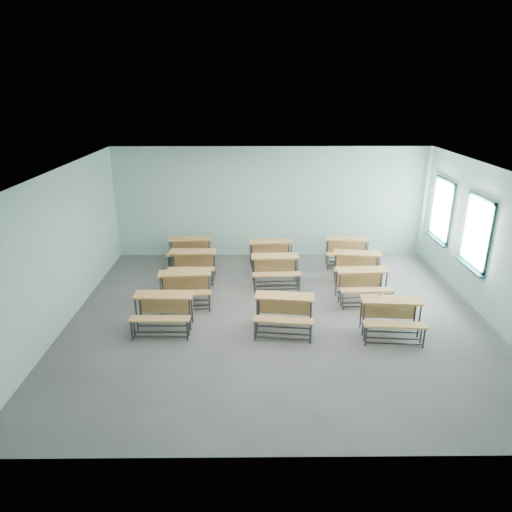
{
  "coord_description": "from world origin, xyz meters",
  "views": [
    {
      "loc": [
        -0.56,
        -8.87,
        4.74
      ],
      "look_at": [
        -0.46,
        1.2,
        1.0
      ],
      "focal_mm": 32.0,
      "sensor_mm": 36.0,
      "label": 1
    }
  ],
  "objects_px": {
    "desk_unit_r1c0": "(185,284)",
    "desk_unit_r2c1": "(275,266)",
    "desk_unit_r0c1": "(284,308)",
    "desk_unit_r1c2": "(362,281)",
    "desk_unit_r2c2": "(357,263)",
    "desk_unit_r3c1": "(271,250)",
    "desk_unit_r3c2": "(347,248)",
    "desk_unit_r2c0": "(193,261)",
    "desk_unit_r0c0": "(163,307)",
    "desk_unit_r3c0": "(190,247)",
    "desk_unit_r0c2": "(391,313)"
  },
  "relations": [
    {
      "from": "desk_unit_r1c0",
      "to": "desk_unit_r1c2",
      "type": "distance_m",
      "value": 4.12
    },
    {
      "from": "desk_unit_r0c1",
      "to": "desk_unit_r1c2",
      "type": "xyz_separation_m",
      "value": [
        1.92,
        1.39,
        0.0
      ]
    },
    {
      "from": "desk_unit_r0c0",
      "to": "desk_unit_r3c2",
      "type": "bearing_deg",
      "value": 39.55
    },
    {
      "from": "desk_unit_r2c0",
      "to": "desk_unit_r2c2",
      "type": "height_order",
      "value": "same"
    },
    {
      "from": "desk_unit_r0c1",
      "to": "desk_unit_r1c2",
      "type": "distance_m",
      "value": 2.37
    },
    {
      "from": "desk_unit_r3c0",
      "to": "desk_unit_r1c2",
      "type": "bearing_deg",
      "value": -31.66
    },
    {
      "from": "desk_unit_r0c2",
      "to": "desk_unit_r3c1",
      "type": "bearing_deg",
      "value": 125.42
    },
    {
      "from": "desk_unit_r2c1",
      "to": "desk_unit_r3c1",
      "type": "relative_size",
      "value": 0.97
    },
    {
      "from": "desk_unit_r0c0",
      "to": "desk_unit_r3c2",
      "type": "xyz_separation_m",
      "value": [
        4.51,
        3.62,
        0.0
      ]
    },
    {
      "from": "desk_unit_r0c1",
      "to": "desk_unit_r3c0",
      "type": "relative_size",
      "value": 1.04
    },
    {
      "from": "desk_unit_r0c1",
      "to": "desk_unit_r2c0",
      "type": "bearing_deg",
      "value": 136.02
    },
    {
      "from": "desk_unit_r3c2",
      "to": "desk_unit_r0c1",
      "type": "bearing_deg",
      "value": -112.83
    },
    {
      "from": "desk_unit_r0c0",
      "to": "desk_unit_r0c2",
      "type": "height_order",
      "value": "same"
    },
    {
      "from": "desk_unit_r0c0",
      "to": "desk_unit_r0c1",
      "type": "distance_m",
      "value": 2.48
    },
    {
      "from": "desk_unit_r1c2",
      "to": "desk_unit_r2c2",
      "type": "bearing_deg",
      "value": 80.74
    },
    {
      "from": "desk_unit_r0c1",
      "to": "desk_unit_r1c2",
      "type": "relative_size",
      "value": 1.04
    },
    {
      "from": "desk_unit_r2c0",
      "to": "desk_unit_r2c1",
      "type": "height_order",
      "value": "same"
    },
    {
      "from": "desk_unit_r1c2",
      "to": "desk_unit_r3c2",
      "type": "bearing_deg",
      "value": 84.7
    },
    {
      "from": "desk_unit_r0c0",
      "to": "desk_unit_r2c0",
      "type": "bearing_deg",
      "value": 84.48
    },
    {
      "from": "desk_unit_r0c0",
      "to": "desk_unit_r1c0",
      "type": "xyz_separation_m",
      "value": [
        0.29,
        1.17,
        0.0
      ]
    },
    {
      "from": "desk_unit_r1c2",
      "to": "desk_unit_r2c0",
      "type": "xyz_separation_m",
      "value": [
        -4.11,
        1.31,
        0.0
      ]
    },
    {
      "from": "desk_unit_r0c1",
      "to": "desk_unit_r0c2",
      "type": "bearing_deg",
      "value": 1.41
    },
    {
      "from": "desk_unit_r1c0",
      "to": "desk_unit_r1c2",
      "type": "bearing_deg",
      "value": -2.76
    },
    {
      "from": "desk_unit_r3c1",
      "to": "desk_unit_r3c2",
      "type": "distance_m",
      "value": 2.15
    },
    {
      "from": "desk_unit_r1c2",
      "to": "desk_unit_r3c2",
      "type": "height_order",
      "value": "same"
    },
    {
      "from": "desk_unit_r0c1",
      "to": "desk_unit_r2c0",
      "type": "xyz_separation_m",
      "value": [
        -2.19,
        2.7,
        0.0
      ]
    },
    {
      "from": "desk_unit_r1c0",
      "to": "desk_unit_r2c1",
      "type": "bearing_deg",
      "value": 22.38
    },
    {
      "from": "desk_unit_r2c0",
      "to": "desk_unit_r3c1",
      "type": "height_order",
      "value": "same"
    },
    {
      "from": "desk_unit_r0c2",
      "to": "desk_unit_r2c1",
      "type": "distance_m",
      "value": 3.37
    },
    {
      "from": "desk_unit_r0c2",
      "to": "desk_unit_r3c0",
      "type": "bearing_deg",
      "value": 143.12
    },
    {
      "from": "desk_unit_r2c2",
      "to": "desk_unit_r3c0",
      "type": "distance_m",
      "value": 4.63
    },
    {
      "from": "desk_unit_r1c0",
      "to": "desk_unit_r3c2",
      "type": "relative_size",
      "value": 0.99
    },
    {
      "from": "desk_unit_r2c2",
      "to": "desk_unit_r3c2",
      "type": "distance_m",
      "value": 1.15
    },
    {
      "from": "desk_unit_r0c0",
      "to": "desk_unit_r3c0",
      "type": "relative_size",
      "value": 0.98
    },
    {
      "from": "desk_unit_r1c0",
      "to": "desk_unit_r3c2",
      "type": "height_order",
      "value": "same"
    },
    {
      "from": "desk_unit_r0c2",
      "to": "desk_unit_r2c2",
      "type": "relative_size",
      "value": 0.97
    },
    {
      "from": "desk_unit_r2c1",
      "to": "desk_unit_r3c1",
      "type": "bearing_deg",
      "value": 89.51
    },
    {
      "from": "desk_unit_r1c0",
      "to": "desk_unit_r2c1",
      "type": "xyz_separation_m",
      "value": [
        2.13,
        1.09,
        0.0
      ]
    },
    {
      "from": "desk_unit_r0c0",
      "to": "desk_unit_r3c1",
      "type": "bearing_deg",
      "value": 56.48
    },
    {
      "from": "desk_unit_r1c2",
      "to": "desk_unit_r3c2",
      "type": "distance_m",
      "value": 2.31
    },
    {
      "from": "desk_unit_r0c1",
      "to": "desk_unit_r3c1",
      "type": "bearing_deg",
      "value": 98.88
    },
    {
      "from": "desk_unit_r0c0",
      "to": "desk_unit_r0c1",
      "type": "relative_size",
      "value": 0.94
    },
    {
      "from": "desk_unit_r2c2",
      "to": "desk_unit_r3c1",
      "type": "relative_size",
      "value": 1.01
    },
    {
      "from": "desk_unit_r2c0",
      "to": "desk_unit_r1c0",
      "type": "bearing_deg",
      "value": -90.12
    },
    {
      "from": "desk_unit_r3c0",
      "to": "desk_unit_r3c2",
      "type": "xyz_separation_m",
      "value": [
        4.43,
        -0.08,
        0.0
      ]
    },
    {
      "from": "desk_unit_r0c2",
      "to": "desk_unit_r2c1",
      "type": "xyz_separation_m",
      "value": [
        -2.2,
        2.55,
        0.0
      ]
    },
    {
      "from": "desk_unit_r1c0",
      "to": "desk_unit_r2c2",
      "type": "distance_m",
      "value": 4.44
    },
    {
      "from": "desk_unit_r2c1",
      "to": "desk_unit_r3c2",
      "type": "relative_size",
      "value": 0.97
    },
    {
      "from": "desk_unit_r2c1",
      "to": "desk_unit_r3c2",
      "type": "distance_m",
      "value": 2.49
    },
    {
      "from": "desk_unit_r1c0",
      "to": "desk_unit_r2c2",
      "type": "xyz_separation_m",
      "value": [
        4.25,
        1.3,
        0.0
      ]
    }
  ]
}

